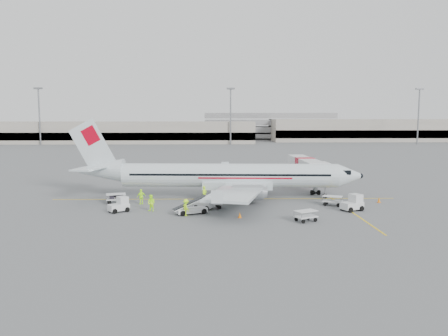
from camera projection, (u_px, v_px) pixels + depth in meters
The scene contains 27 objects.
ground at pixel (224, 199), 56.27m from camera, with size 360.00×360.00×0.00m, color #56595B.
stripe_lead at pixel (224, 199), 56.27m from camera, with size 44.00×0.20×0.01m, color yellow.
stripe_cross at pixel (351, 212), 48.61m from camera, with size 0.20×20.00×0.01m, color yellow.
terminal_west at pixel (123, 132), 184.08m from camera, with size 110.00×22.00×9.00m, color gray, non-canonical shape.
terminal_east at pixel (369, 130), 201.17m from camera, with size 90.00×26.00×10.00m, color gray, non-canonical shape.
parking_garage at pixel (268, 125), 214.92m from camera, with size 62.00×24.00×14.00m, color slate, non-canonical shape.
treeline at pixel (217, 132), 229.77m from camera, with size 300.00×3.00×6.00m, color black, non-canonical shape.
mast_west at pixel (39, 117), 170.81m from camera, with size 3.20×1.20×22.00m, color slate, non-canonical shape.
mast_center at pixel (231, 117), 172.34m from camera, with size 3.20×1.20×22.00m, color slate, non-canonical shape.
mast_east at pixel (418, 117), 173.87m from camera, with size 3.20×1.20×22.00m, color slate, non-canonical shape.
aircraft at pixel (230, 159), 56.46m from camera, with size 36.72×28.78×10.12m, color silver, non-canonical shape.
jet_bridge at pixel (305, 173), 65.28m from camera, with size 3.22×17.20×4.51m, color silver, non-canonical shape.
belt_loader at pixel (191, 203), 47.34m from camera, with size 4.47×1.68×2.42m, color silver, non-canonical shape.
tug_fore at pixel (352, 203), 49.01m from camera, with size 2.39×1.37×1.85m, color silver, non-canonical shape.
tug_mid at pixel (204, 202), 49.92m from camera, with size 2.05×1.17×1.58m, color silver, non-canonical shape.
tug_aft at pixel (119, 205), 48.37m from camera, with size 2.17×1.25×1.68m, color silver, non-canonical shape.
cart_loaded_a at pixel (211, 203), 50.33m from camera, with size 2.39×1.41×1.25m, color silver, non-canonical shape.
cart_loaded_b at pixel (116, 199), 53.27m from camera, with size 2.33×1.38×1.21m, color silver, non-canonical shape.
cart_empty_a at pixel (306, 216), 43.91m from camera, with size 2.19×1.29×1.14m, color silver, non-canonical shape.
cart_empty_b at pixel (332, 201), 51.96m from camera, with size 2.25×1.33×1.18m, color silver, non-canonical shape.
cone_nose at pixel (379, 200), 53.86m from camera, with size 0.41×0.41×0.67m, color orange.
cone_port at pixel (247, 178), 74.10m from camera, with size 0.35×0.35×0.57m, color orange.
cone_stbd at pixel (240, 215), 45.61m from camera, with size 0.37×0.37×0.61m, color orange.
crew_a at pixel (204, 194), 54.62m from camera, with size 0.70×0.46×1.92m, color #BAFF18.
crew_b at pixel (151, 203), 48.65m from camera, with size 0.92×0.72×1.89m, color #BAFF18.
crew_c at pixel (186, 208), 46.45m from camera, with size 1.16×0.67×1.80m, color #BAFF18.
crew_d at pixel (141, 197), 52.73m from camera, with size 1.08×0.45×1.85m, color #BAFF18.
Camera 1 is at (-1.18, -55.44, 10.35)m, focal length 35.00 mm.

